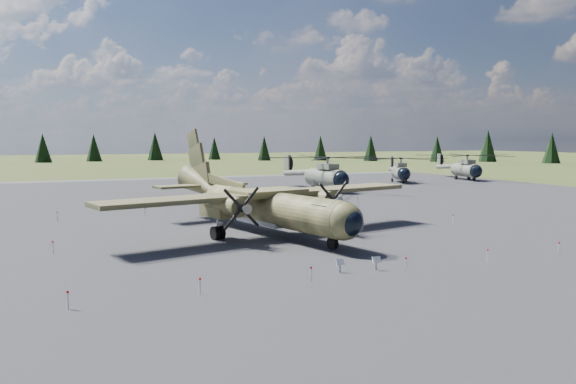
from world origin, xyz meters
name	(u,v)px	position (x,y,z in m)	size (l,w,h in m)	color
ground	(283,237)	(0.00, 0.00, 0.00)	(500.00, 500.00, 0.00)	#505827
apron	(242,220)	(0.00, 10.00, 0.00)	(120.00, 120.00, 0.04)	slate
transport_plane	(261,201)	(-1.00, 2.17, 2.60)	(27.36, 24.53, 9.06)	#3D4022
helicopter_near	(326,167)	(20.24, 32.43, 3.57)	(21.68, 24.29, 5.03)	slate
helicopter_mid	(400,165)	(39.85, 42.23, 3.07)	(22.47, 22.47, 4.33)	slate
helicopter_far	(466,162)	(54.44, 42.52, 3.33)	(21.84, 23.16, 4.69)	slate
info_placard_left	(340,264)	(-1.54, -12.20, 0.52)	(0.51, 0.24, 0.78)	gray
info_placard_right	(376,261)	(0.66, -12.51, 0.54)	(0.52, 0.23, 0.81)	gray
barrier_fence	(278,231)	(-0.46, -0.08, 0.51)	(33.12, 29.62, 0.85)	white
treeline	(256,174)	(-1.82, 0.89, 4.90)	(324.47, 331.27, 10.99)	black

